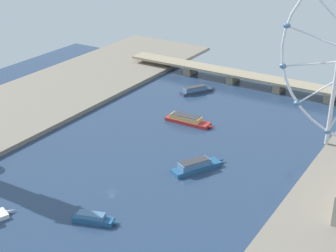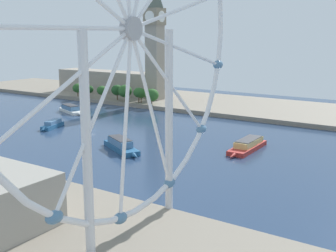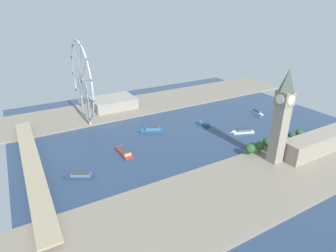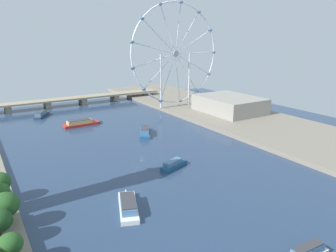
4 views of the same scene
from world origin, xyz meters
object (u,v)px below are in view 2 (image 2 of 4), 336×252
at_px(tour_boat_0, 121,145).
at_px(clock_tower, 155,39).
at_px(tour_boat_3, 52,125).
at_px(tour_boat_5, 71,109).
at_px(parliament_block, 107,82).
at_px(tour_boat_2, 248,145).
at_px(ferris_wheel, 131,32).

bearing_deg(tour_boat_0, clock_tower, 146.84).
xyz_separation_m(tour_boat_3, tour_boat_5, (-44.88, -30.38, 0.31)).
height_order(parliament_block, tour_boat_0, parliament_block).
relative_size(tour_boat_0, tour_boat_2, 0.90).
bearing_deg(tour_boat_5, tour_boat_2, 11.45).
relative_size(ferris_wheel, tour_boat_0, 3.30).
distance_m(ferris_wheel, tour_boat_5, 218.80).
height_order(tour_boat_0, tour_boat_3, tour_boat_0).
distance_m(ferris_wheel, tour_boat_2, 121.87).
bearing_deg(tour_boat_2, ferris_wheel, 5.39).
height_order(clock_tower, tour_boat_5, clock_tower).
relative_size(tour_boat_0, tour_boat_5, 1.03).
distance_m(clock_tower, tour_boat_2, 166.97).
distance_m(clock_tower, ferris_wheel, 247.04).
height_order(parliament_block, tour_boat_2, parliament_block).
height_order(tour_boat_2, tour_boat_3, tour_boat_2).
relative_size(parliament_block, tour_boat_2, 2.89).
bearing_deg(tour_boat_3, tour_boat_0, 57.95).
xyz_separation_m(ferris_wheel, tour_boat_3, (-88.05, -134.24, -56.03)).
bearing_deg(clock_tower, tour_boat_0, 29.09).
xyz_separation_m(parliament_block, tour_boat_2, (105.30, 187.25, -10.92)).
bearing_deg(clock_tower, tour_boat_3, 2.21).
height_order(ferris_wheel, tour_boat_0, ferris_wheel).
height_order(tour_boat_3, tour_boat_5, tour_boat_5).
bearing_deg(tour_boat_3, tour_boat_5, -164.63).
xyz_separation_m(tour_boat_2, tour_boat_5, (-25.23, -152.34, -0.01)).
distance_m(parliament_block, tour_boat_0, 195.53).
xyz_separation_m(parliament_block, tour_boat_0, (141.38, 134.64, -10.77)).
relative_size(clock_tower, tour_boat_0, 2.92).
distance_m(tour_boat_3, tour_boat_5, 54.19).
xyz_separation_m(ferris_wheel, tour_boat_2, (-107.70, -12.28, -55.71)).
xyz_separation_m(tour_boat_0, tour_boat_2, (-36.08, 52.61, -0.15)).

